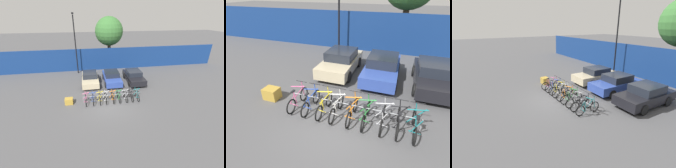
{
  "view_description": "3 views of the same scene",
  "coord_description": "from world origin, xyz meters",
  "views": [
    {
      "loc": [
        -1.65,
        -11.45,
        7.47
      ],
      "look_at": [
        0.64,
        1.86,
        1.1
      ],
      "focal_mm": 24.0,
      "sensor_mm": 36.0,
      "label": 1
    },
    {
      "loc": [
        1.86,
        -4.89,
        4.67
      ],
      "look_at": [
        -0.41,
        1.32,
        1.03
      ],
      "focal_mm": 28.0,
      "sensor_mm": 36.0,
      "label": 2
    },
    {
      "loc": [
        10.05,
        -5.32,
        5.06
      ],
      "look_at": [
        -0.32,
        0.75,
        0.89
      ],
      "focal_mm": 28.0,
      "sensor_mm": 36.0,
      "label": 3
    }
  ],
  "objects": [
    {
      "name": "bike_rack",
      "position": [
        0.39,
        0.68,
        0.5
      ],
      "size": [
        5.35,
        0.04,
        0.57
      ],
      "color": "gray",
      "rests_on": "ground"
    },
    {
      "name": "lamp_post",
      "position": [
        -2.96,
        8.5,
        4.17
      ],
      "size": [
        0.24,
        0.44,
        7.62
      ],
      "color": "black",
      "rests_on": "ground"
    },
    {
      "name": "car_blue",
      "position": [
        1.07,
        4.61,
        0.69
      ],
      "size": [
        1.91,
        4.11,
        1.4
      ],
      "color": "#2D479E",
      "rests_on": "ground"
    },
    {
      "name": "tree_behind_hoarding",
      "position": [
        1.81,
        11.3,
        5.1
      ],
      "size": [
        4.1,
        4.1,
        7.19
      ],
      "color": "brown",
      "rests_on": "ground"
    },
    {
      "name": "bicycle_teal",
      "position": [
        2.8,
        0.53,
        0.38
      ],
      "size": [
        0.68,
        1.71,
        1.05
      ],
      "rotation": [
        0.0,
        0.0,
        0.04
      ],
      "color": "black",
      "rests_on": "ground"
    },
    {
      "name": "bicycle_blue",
      "position": [
        -1.37,
        0.53,
        0.38
      ],
      "size": [
        0.68,
        1.71,
        1.05
      ],
      "rotation": [
        0.0,
        0.0,
        0.03
      ],
      "color": "black",
      "rests_on": "ground"
    },
    {
      "name": "bicycle_white",
      "position": [
        -0.19,
        0.53,
        0.38
      ],
      "size": [
        0.68,
        1.71,
        1.05
      ],
      "rotation": [
        0.0,
        0.0,
        -0.03
      ],
      "color": "black",
      "rests_on": "ground"
    },
    {
      "name": "bicycle_black",
      "position": [
        2.23,
        0.53,
        0.38
      ],
      "size": [
        0.68,
        1.71,
        1.05
      ],
      "rotation": [
        0.0,
        0.0,
        0.02
      ],
      "color": "black",
      "rests_on": "ground"
    },
    {
      "name": "bicycle_green",
      "position": [
        1.03,
        0.53,
        0.38
      ],
      "size": [
        0.68,
        1.71,
        1.05
      ],
      "rotation": [
        0.0,
        0.0,
        0.02
      ],
      "color": "black",
      "rests_on": "ground"
    },
    {
      "name": "bicycle_pink",
      "position": [
        -2.01,
        0.53,
        0.38
      ],
      "size": [
        0.68,
        1.71,
        1.05
      ],
      "rotation": [
        0.0,
        0.0,
        -0.04
      ],
      "color": "black",
      "rests_on": "ground"
    },
    {
      "name": "bicycle_orange",
      "position": [
        0.47,
        0.53,
        0.38
      ],
      "size": [
        0.68,
        1.71,
        1.05
      ],
      "rotation": [
        0.0,
        0.0,
        0.0
      ],
      "color": "black",
      "rests_on": "ground"
    },
    {
      "name": "car_black",
      "position": [
        3.72,
        4.47,
        0.69
      ],
      "size": [
        1.91,
        4.1,
        1.4
      ],
      "color": "black",
      "rests_on": "ground"
    },
    {
      "name": "hoarding_wall",
      "position": [
        0.0,
        9.5,
        1.54
      ],
      "size": [
        36.0,
        0.16,
        3.08
      ],
      "primitive_type": "cube",
      "color": "navy",
      "rests_on": "ground"
    },
    {
      "name": "bicycle_yellow",
      "position": [
        -0.74,
        0.53,
        0.38
      ],
      "size": [
        0.68,
        1.71,
        1.05
      ],
      "rotation": [
        0.0,
        0.0,
        0.06
      ],
      "color": "black",
      "rests_on": "ground"
    },
    {
      "name": "ground_plane",
      "position": [
        0.0,
        0.0,
        0.0
      ],
      "size": [
        120.0,
        120.0,
        0.0
      ],
      "primitive_type": "plane",
      "color": "#4C4C4F"
    },
    {
      "name": "car_beige",
      "position": [
        -1.45,
        4.71,
        0.69
      ],
      "size": [
        1.91,
        4.06,
        1.4
      ],
      "color": "#C1B28E",
      "rests_on": "ground"
    },
    {
      "name": "bicycle_silver",
      "position": [
        1.68,
        0.53,
        0.38
      ],
      "size": [
        0.68,
        1.71,
        1.05
      ],
      "rotation": [
        0.0,
        0.0,
        0.0
      ],
      "color": "black",
      "rests_on": "ground"
    },
    {
      "name": "cargo_crate",
      "position": [
        -3.53,
        0.65,
        0.28
      ],
      "size": [
        0.7,
        0.56,
        0.55
      ],
      "primitive_type": "cube",
      "color": "#B28C33",
      "rests_on": "ground"
    }
  ]
}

